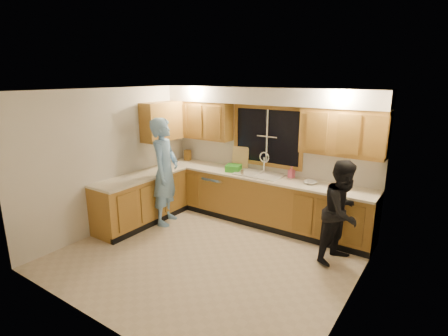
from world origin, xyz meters
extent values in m
plane|color=beige|center=(0.00, 0.00, 0.00)|extent=(4.20, 4.20, 0.00)
plane|color=white|center=(0.00, 0.00, 2.50)|extent=(4.20, 4.20, 0.00)
plane|color=silver|center=(0.00, 1.90, 1.25)|extent=(4.20, 0.00, 4.20)
plane|color=silver|center=(-2.10, 0.00, 1.25)|extent=(0.00, 3.80, 3.80)
plane|color=silver|center=(2.10, 0.00, 1.25)|extent=(0.00, 3.80, 3.80)
cube|color=#A87630|center=(0.00, 1.60, 0.44)|extent=(4.20, 0.60, 0.88)
cube|color=#A87630|center=(-1.80, 0.35, 0.44)|extent=(0.60, 1.90, 0.88)
cube|color=beige|center=(0.00, 1.58, 0.90)|extent=(4.20, 0.63, 0.04)
cube|color=beige|center=(-1.79, 0.35, 0.90)|extent=(0.63, 1.90, 0.04)
cube|color=#A87630|center=(-1.43, 1.73, 1.83)|extent=(1.35, 0.33, 0.75)
cube|color=#A87630|center=(1.43, 1.73, 1.83)|extent=(1.35, 0.33, 0.75)
cube|color=#A87630|center=(-1.94, 1.12, 1.83)|extent=(0.33, 0.90, 0.75)
cube|color=white|center=(0.00, 1.72, 2.35)|extent=(4.20, 0.35, 0.30)
cube|color=black|center=(0.00, 1.90, 1.60)|extent=(1.30, 0.01, 1.00)
cube|color=#A87630|center=(0.00, 1.89, 2.14)|extent=(1.44, 0.03, 0.07)
cube|color=#A87630|center=(0.00, 1.89, 1.07)|extent=(1.44, 0.03, 0.07)
cube|color=#A87630|center=(-0.69, 1.89, 1.60)|extent=(0.07, 0.03, 1.00)
cube|color=#A87630|center=(0.69, 1.89, 1.60)|extent=(0.07, 0.03, 1.00)
cube|color=silver|center=(0.00, 1.60, 0.93)|extent=(0.86, 0.52, 0.03)
cube|color=silver|center=(-0.21, 1.60, 0.84)|extent=(0.38, 0.42, 0.18)
cube|color=silver|center=(0.21, 1.60, 0.84)|extent=(0.38, 0.42, 0.18)
cylinder|color=white|center=(0.00, 1.80, 1.08)|extent=(0.04, 0.04, 0.28)
torus|color=white|center=(0.00, 1.80, 1.22)|extent=(0.21, 0.03, 0.21)
cube|color=white|center=(-0.85, 1.59, 0.41)|extent=(0.60, 0.56, 0.82)
cube|color=white|center=(-1.80, -0.22, 0.45)|extent=(0.58, 0.75, 0.90)
imported|color=#71A3D6|center=(-1.42, 0.61, 0.99)|extent=(0.71, 0.85, 1.98)
imported|color=black|center=(1.71, 1.01, 0.77)|extent=(0.79, 0.89, 1.55)
cube|color=olive|center=(-1.85, 1.77, 1.03)|extent=(0.13, 0.11, 0.22)
cube|color=tan|center=(-0.54, 1.82, 1.14)|extent=(0.34, 0.19, 0.43)
cube|color=green|center=(-0.53, 1.56, 0.98)|extent=(0.33, 0.32, 0.13)
imported|color=#D75274|center=(0.57, 1.77, 1.03)|extent=(0.11, 0.11, 0.21)
imported|color=silver|center=(0.99, 1.60, 0.95)|extent=(0.22, 0.22, 0.05)
cylinder|color=tan|center=(-0.42, 1.52, 0.97)|extent=(0.08, 0.08, 0.11)
cylinder|color=tan|center=(-0.24, 1.39, 0.97)|extent=(0.08, 0.08, 0.11)
camera|label=1|loc=(2.94, -3.89, 2.70)|focal=28.00mm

